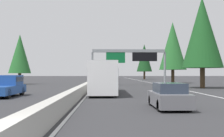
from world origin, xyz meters
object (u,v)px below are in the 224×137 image
bus_distant_b (103,76)px  conifer_right_near (202,32)px  minivan_far_center (115,76)px  oncoming_near (7,86)px  sedan_far_right (106,81)px  conifer_right_mid (173,46)px  sedan_near_center (105,78)px  conifer_left_near (20,54)px  conifer_right_far (144,58)px  sign_gantry_overhead (130,57)px  sedan_far_left (169,96)px

bus_distant_b → conifer_right_near: 18.07m
minivan_far_center → oncoming_near: (-74.05, 11.99, -0.04)m
sedan_far_right → conifer_right_mid: bearing=-68.5°
sedan_far_right → oncoming_near: 28.76m
bus_distant_b → sedan_near_center: bus_distant_b is taller
sedan_near_center → sedan_far_right: (-31.51, -0.26, 0.00)m
conifer_left_near → conifer_right_far: bearing=-33.3°
minivan_far_center → conifer_right_near: 61.58m
conifer_right_near → conifer_left_near: conifer_right_near is taller
bus_distant_b → conifer_right_near: size_ratio=0.90×
sedan_near_center → minivan_far_center: size_ratio=0.88×
bus_distant_b → sedan_far_right: 23.96m
sign_gantry_overhead → conifer_right_near: conifer_right_near is taller
sign_gantry_overhead → oncoming_near: (-22.41, 12.72, -3.94)m
conifer_right_near → conifer_right_mid: size_ratio=1.00×
sign_gantry_overhead → sedan_far_right: (5.02, 4.08, -4.17)m
conifer_right_near → conifer_right_far: size_ratio=1.03×
sedan_far_right → sedan_near_center: bearing=0.5°
minivan_far_center → conifer_right_mid: size_ratio=0.39×
minivan_far_center → conifer_right_far: size_ratio=0.41×
sign_gantry_overhead → sedan_near_center: size_ratio=2.88×
sign_gantry_overhead → conifer_right_far: conifer_right_far is taller
minivan_far_center → sedan_far_left: bearing=-179.8°
sign_gantry_overhead → minivan_far_center: 51.80m
bus_distant_b → conifer_right_near: (10.20, -13.66, 6.01)m
conifer_right_near → conifer_right_far: (59.10, -0.14, -0.23)m
bus_distant_b → conifer_right_far: conifer_right_far is taller
sedan_far_left → sedan_near_center: same height
sign_gantry_overhead → sedan_far_left: (-30.96, 0.43, -4.17)m
sedan_near_center → conifer_left_near: (-31.19, 15.80, 5.00)m
sign_gantry_overhead → oncoming_near: bearing=150.4°
conifer_right_mid → conifer_right_far: (39.86, 0.38, -0.26)m
bus_distant_b → oncoming_near: (-3.49, 8.41, -0.80)m
bus_distant_b → conifer_left_near: size_ratio=1.23×
conifer_right_mid → bus_distant_b: bearing=154.3°
conifer_right_far → sedan_far_left: bearing=173.0°
sedan_far_left → minivan_far_center: minivan_far_center is taller
conifer_right_near → sedan_far_left: bearing=156.3°
conifer_right_mid → oncoming_near: bearing=145.5°
sedan_far_left → sedan_far_right: 36.17m
oncoming_near → conifer_left_near: 29.11m
sedan_far_left → minivan_far_center: 82.61m
sedan_far_right → sedan_far_left: bearing=-174.2°
bus_distant_b → sedan_far_right: bus_distant_b is taller
bus_distant_b → conifer_right_far: size_ratio=0.93×
minivan_far_center → conifer_left_near: bearing=157.3°
sedan_near_center → conifer_right_near: (-45.25, -13.70, 7.05)m
sign_gantry_overhead → conifer_right_mid: (10.52, -9.88, 2.91)m
conifer_right_mid → conifer_left_near: 30.54m
conifer_right_far → sedan_near_center: bearing=135.0°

